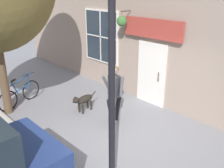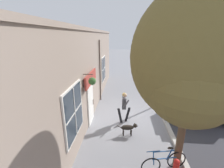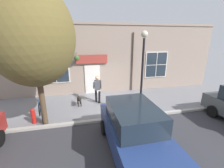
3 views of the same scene
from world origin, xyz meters
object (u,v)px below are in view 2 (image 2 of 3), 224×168
dog_on_leash (129,127)px  fire_hydrant (176,168)px  pedestrian_walking (124,104)px  parked_car_mid_block (206,105)px  street_tree_by_curb (193,63)px  parked_car_far_end (172,78)px  street_lamp (158,65)px  leaning_bicycle (164,162)px

dog_on_leash → fire_hydrant: 2.67m
pedestrian_walking → parked_car_mid_block: pedestrian_walking is taller
pedestrian_walking → fire_hydrant: size_ratio=2.29×
street_tree_by_curb → parked_car_far_end: bearing=75.5°
street_lamp → pedestrian_walking: bearing=-135.0°
parked_car_mid_block → fire_hydrant: (-2.83, -4.06, -0.48)m
pedestrian_walking → street_lamp: bearing=45.0°
dog_on_leash → pedestrian_walking: bearing=101.9°
dog_on_leash → fire_hydrant: bearing=-54.7°
parked_car_mid_block → fire_hydrant: parked_car_mid_block is taller
street_tree_by_curb → parked_car_mid_block: street_tree_by_curb is taller
parked_car_mid_block → street_lamp: street_lamp is taller
fire_hydrant → parked_car_mid_block: bearing=55.1°
dog_on_leash → street_tree_by_curb: (1.72, -1.73, 3.46)m
parked_car_mid_block → fire_hydrant: bearing=-124.9°
street_tree_by_curb → leaning_bicycle: bearing=-159.6°
leaning_bicycle → parked_car_mid_block: size_ratio=0.39×
parked_car_far_end → fire_hydrant: 10.19m
pedestrian_walking → parked_car_mid_block: bearing=8.9°
leaning_bicycle → dog_on_leash: bearing=122.5°
street_tree_by_curb → parked_car_far_end: (2.42, 9.38, -3.00)m
fire_hydrant → pedestrian_walking: bearing=118.1°
street_tree_by_curb → parked_car_mid_block: bearing=53.7°
pedestrian_walking → street_lamp: (2.03, 2.03, 1.79)m
dog_on_leash → fire_hydrant: (1.54, -2.18, -0.02)m
street_lamp → street_tree_by_curb: bearing=-90.8°
leaning_bicycle → pedestrian_walking: bearing=115.5°
pedestrian_walking → dog_on_leash: bearing=-78.1°
street_tree_by_curb → leaning_bicycle: (-0.50, -0.19, -3.50)m
fire_hydrant → dog_on_leash: bearing=125.3°
parked_car_mid_block → pedestrian_walking: bearing=-171.1°
parked_car_far_end → fire_hydrant: parked_car_far_end is taller
parked_car_far_end → pedestrian_walking: bearing=-124.0°
street_tree_by_curb → parked_car_far_end: size_ratio=1.42×
parked_car_mid_block → parked_car_far_end: size_ratio=1.00×
fire_hydrant → street_tree_by_curb: bearing=67.7°
parked_car_mid_block → leaning_bicycle: bearing=-129.8°
parked_car_far_end → dog_on_leash: bearing=-118.4°
leaning_bicycle → street_lamp: 5.70m
leaning_bicycle → parked_car_far_end: size_ratio=0.39×
street_lamp → parked_car_far_end: bearing=62.2°
street_lamp → fire_hydrant: street_lamp is taller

